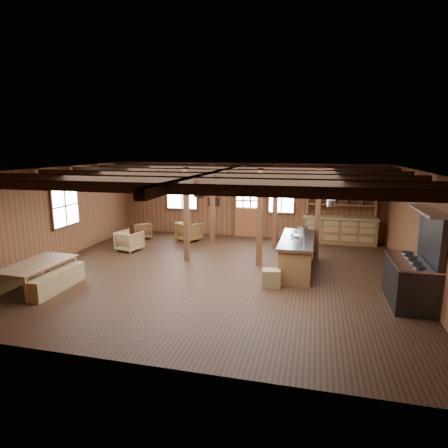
{
  "coord_description": "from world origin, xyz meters",
  "views": [
    {
      "loc": [
        2.49,
        -9.37,
        3.36
      ],
      "look_at": [
        0.07,
        0.52,
        1.27
      ],
      "focal_mm": 30.0,
      "sensor_mm": 36.0,
      "label": 1
    }
  ],
  "objects": [
    {
      "name": "ceiling_joists",
      "position": [
        0.0,
        0.18,
        2.68
      ],
      "size": [
        9.8,
        8.82,
        0.18
      ],
      "color": "black",
      "rests_on": "ceiling"
    },
    {
      "name": "armchair_c",
      "position": [
        -3.41,
        1.55,
        0.33
      ],
      "size": [
        0.88,
        0.89,
        0.66
      ],
      "primitive_type": "imported",
      "rotation": [
        0.0,
        0.0,
        2.87
      ],
      "color": "olive",
      "rests_on": "floor"
    },
    {
      "name": "back_door",
      "position": [
        0.0,
        4.45,
        0.88
      ],
      "size": [
        1.02,
        0.08,
        2.15
      ],
      "color": "brown",
      "rests_on": "floor"
    },
    {
      "name": "bench_aisle",
      "position": [
        -3.4,
        -2.07,
        0.23
      ],
      "size": [
        0.32,
        1.71,
        0.47
      ],
      "primitive_type": "cube",
      "color": "brown",
      "rests_on": "floor"
    },
    {
      "name": "window_back_right",
      "position": [
        1.3,
        4.46,
        1.6
      ],
      "size": [
        1.02,
        0.06,
        1.32
      ],
      "color": "white",
      "rests_on": "wall_back"
    },
    {
      "name": "bowl",
      "position": [
        2.01,
        0.81,
        0.97
      ],
      "size": [
        0.31,
        0.31,
        0.06
      ],
      "primitive_type": "imported",
      "rotation": [
        0.0,
        0.0,
        -0.21
      ],
      "color": "silver",
      "rests_on": "kitchen_island"
    },
    {
      "name": "armchair_a",
      "position": [
        -3.79,
        3.2,
        0.31
      ],
      "size": [
        0.95,
        0.95,
        0.62
      ],
      "primitive_type": "imported",
      "rotation": [
        0.0,
        0.0,
        3.85
      ],
      "color": "brown",
      "rests_on": "floor"
    },
    {
      "name": "bench_wall",
      "position": [
        -4.65,
        -2.07,
        0.24
      ],
      "size": [
        0.33,
        1.75,
        0.48
      ],
      "primitive_type": "cube",
      "color": "brown",
      "rests_on": "floor"
    },
    {
      "name": "pendant_lamps",
      "position": [
        -2.25,
        1.0,
        2.25
      ],
      "size": [
        1.86,
        2.36,
        0.66
      ],
      "color": "#2D2D2F",
      "rests_on": "ceiling"
    },
    {
      "name": "step_stool",
      "position": [
        1.55,
        -0.63,
        0.22
      ],
      "size": [
        0.53,
        0.41,
        0.43
      ],
      "primitive_type": "cube",
      "rotation": [
        0.0,
        0.0,
        0.15
      ],
      "color": "brown",
      "rests_on": "floor"
    },
    {
      "name": "counter_pot",
      "position": [
        2.2,
        1.45,
        1.03
      ],
      "size": [
        0.29,
        0.29,
        0.18
      ],
      "primitive_type": "cylinder",
      "color": "#B7BABE",
      "rests_on": "kitchen_island"
    },
    {
      "name": "back_counter",
      "position": [
        3.4,
        4.2,
        0.6
      ],
      "size": [
        2.55,
        0.6,
        2.45
      ],
      "color": "brown",
      "rests_on": "floor"
    },
    {
      "name": "notice_boards",
      "position": [
        -1.5,
        4.46,
        1.64
      ],
      "size": [
        1.08,
        0.03,
        0.9
      ],
      "color": "beige",
      "rests_on": "wall_back"
    },
    {
      "name": "window_back_left",
      "position": [
        -2.6,
        4.46,
        1.6
      ],
      "size": [
        1.32,
        0.06,
        1.32
      ],
      "color": "white",
      "rests_on": "wall_back"
    },
    {
      "name": "dining_table",
      "position": [
        -3.9,
        -2.07,
        0.32
      ],
      "size": [
        1.09,
        1.86,
        0.64
      ],
      "primitive_type": "imported",
      "rotation": [
        0.0,
        0.0,
        1.52
      ],
      "color": "#926842",
      "rests_on": "floor"
    },
    {
      "name": "room",
      "position": [
        0.0,
        0.0,
        1.4
      ],
      "size": [
        10.04,
        9.04,
        2.84
      ],
      "color": "black",
      "rests_on": "ground"
    },
    {
      "name": "window_left",
      "position": [
        -4.96,
        0.5,
        1.6
      ],
      "size": [
        0.14,
        1.24,
        1.32
      ],
      "color": "white",
      "rests_on": "wall_back"
    },
    {
      "name": "commercial_range",
      "position": [
        4.65,
        -0.93,
        0.66
      ],
      "size": [
        0.87,
        1.69,
        2.09
      ],
      "color": "#2D2D2F",
      "rests_on": "floor"
    },
    {
      "name": "pot_rack",
      "position": [
        2.89,
        0.37,
        2.27
      ],
      "size": [
        0.35,
        3.0,
        0.46
      ],
      "color": "#2D2D2F",
      "rests_on": "ceiling"
    },
    {
      "name": "timber_posts",
      "position": [
        0.52,
        2.08,
        1.4
      ],
      "size": [
        3.95,
        2.35,
        2.8
      ],
      "color": "#3F1F12",
      "rests_on": "floor"
    },
    {
      "name": "armchair_b",
      "position": [
        -1.92,
        3.3,
        0.35
      ],
      "size": [
        1.05,
        1.05,
        0.7
      ],
      "primitive_type": "imported",
      "rotation": [
        0.0,
        0.0,
        2.56
      ],
      "color": "brown",
      "rests_on": "floor"
    },
    {
      "name": "kitchen_island",
      "position": [
        2.09,
        0.69,
        0.48
      ],
      "size": [
        0.9,
        2.51,
        1.2
      ],
      "rotation": [
        0.0,
        0.0,
        -0.01
      ],
      "color": "brown",
      "rests_on": "floor"
    }
  ]
}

